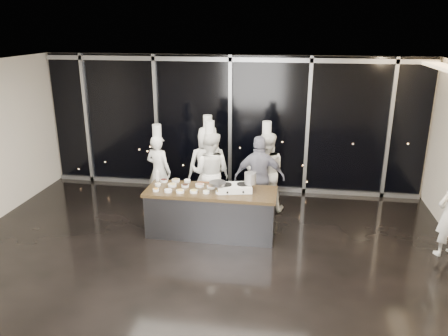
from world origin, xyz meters
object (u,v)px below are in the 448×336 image
object	(u,v)px
guest	(260,178)
stock_pot	(250,178)
demo_counter	(211,212)
chef_right	(266,171)
chef_center	(210,172)
chef_left	(208,166)
chef_far_left	(159,170)
stove	(234,188)
frying_pan	(217,183)

from	to	relation	value
guest	stock_pot	bearing A→B (deg)	76.56
demo_counter	chef_right	xyz separation A→B (m)	(0.93, 1.33, 0.42)
stock_pot	guest	bearing A→B (deg)	81.85
demo_counter	chef_center	bearing A→B (deg)	101.36
chef_center	guest	world-z (taller)	chef_center
stock_pot	chef_left	distance (m)	1.67
demo_counter	stock_pot	world-z (taller)	stock_pot
chef_far_left	guest	size ratio (longest dim) A/B	1.05
stove	chef_right	world-z (taller)	chef_right
demo_counter	chef_far_left	size ratio (longest dim) A/B	1.33
frying_pan	guest	size ratio (longest dim) A/B	0.32
stove	chef_right	xyz separation A→B (m)	(0.50, 1.29, -0.09)
stove	chef_far_left	bearing A→B (deg)	135.17
stove	stock_pot	distance (m)	0.35
stock_pot	guest	distance (m)	0.85
stove	chef_far_left	size ratio (longest dim) A/B	0.38
chef_far_left	frying_pan	bearing A→B (deg)	160.09
chef_right	demo_counter	bearing A→B (deg)	49.26
demo_counter	chef_center	size ratio (longest dim) A/B	1.23
chef_far_left	guest	distance (m)	2.23
demo_counter	chef_right	world-z (taller)	chef_right
demo_counter	guest	xyz separation A→B (m)	(0.84, 0.90, 0.42)
stove	guest	world-z (taller)	guest
chef_far_left	chef_right	distance (m)	2.32
guest	demo_counter	bearing A→B (deg)	41.52
frying_pan	stock_pot	size ratio (longest dim) A/B	2.59
stock_pot	chef_far_left	bearing A→B (deg)	153.04
stock_pot	chef_left	world-z (taller)	chef_left
demo_counter	stove	distance (m)	0.67
frying_pan	stock_pot	bearing A→B (deg)	0.99
stock_pot	chef_far_left	xyz separation A→B (m)	(-2.10, 1.07, -0.31)
chef_left	demo_counter	bearing A→B (deg)	89.69
chef_center	guest	xyz separation A→B (m)	(1.05, -0.14, -0.01)
stock_pot	chef_left	bearing A→B (deg)	129.30
chef_left	chef_center	xyz separation A→B (m)	(0.11, -0.34, -0.02)
stock_pot	chef_far_left	size ratio (longest dim) A/B	0.12
stove	chef_far_left	world-z (taller)	chef_far_left
demo_counter	chef_center	xyz separation A→B (m)	(-0.21, 1.04, 0.44)
guest	chef_right	world-z (taller)	chef_right
demo_counter	stove	bearing A→B (deg)	5.09
demo_counter	chef_left	size ratio (longest dim) A/B	1.21
stock_pot	guest	world-z (taller)	guest
stove	chef_center	world-z (taller)	chef_center
demo_counter	chef_center	distance (m)	1.15
chef_far_left	chef_left	xyz separation A→B (m)	(1.06, 0.21, 0.08)
chef_far_left	chef_left	distance (m)	1.08
frying_pan	chef_center	distance (m)	1.15
chef_center	stock_pot	bearing A→B (deg)	139.97
guest	frying_pan	bearing A→B (deg)	47.61
frying_pan	stock_pot	xyz separation A→B (m)	(0.60, 0.15, 0.08)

